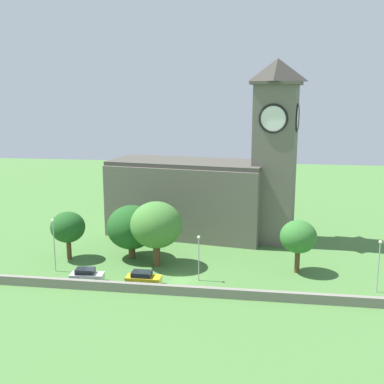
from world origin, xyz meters
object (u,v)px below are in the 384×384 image
(tree_by_tower, at_px, (298,237))
(streetlamp_west_mid, at_px, (199,250))
(church, at_px, (208,187))
(car_white, at_px, (87,275))
(car_yellow, at_px, (143,278))
(streetlamp_west_end, at_px, (54,237))
(streetlamp_central, at_px, (379,258))
(tree_churchyard, at_px, (68,227))
(tree_riverside_east, at_px, (156,225))
(tree_riverside_west, at_px, (131,227))

(tree_by_tower, bearing_deg, streetlamp_west_mid, -159.33)
(church, height_order, car_white, church)
(car_yellow, xyz_separation_m, streetlamp_west_end, (-13.47, 2.95, 4.11))
(streetlamp_west_end, relative_size, streetlamp_central, 1.12)
(car_yellow, xyz_separation_m, tree_churchyard, (-13.56, 8.05, 4.06))
(car_yellow, bearing_deg, tree_riverside_east, 88.33)
(streetlamp_central, relative_size, tree_churchyard, 0.93)
(streetlamp_west_mid, bearing_deg, church, 93.41)
(car_white, height_order, streetlamp_west_end, streetlamp_west_end)
(car_white, relative_size, tree_churchyard, 0.61)
(tree_churchyard, bearing_deg, car_yellow, -30.70)
(car_white, xyz_separation_m, streetlamp_west_end, (-5.82, 3.15, 4.08))
(tree_churchyard, bearing_deg, streetlamp_west_mid, -15.03)
(streetlamp_west_end, relative_size, tree_riverside_east, 0.80)
(streetlamp_west_mid, bearing_deg, tree_by_tower, 20.67)
(tree_by_tower, bearing_deg, streetlamp_central, -29.72)
(streetlamp_west_end, xyz_separation_m, tree_by_tower, (33.72, 4.58, 0.13))
(car_yellow, xyz_separation_m, streetlamp_central, (29.76, 2.10, 3.64))
(streetlamp_west_end, distance_m, tree_churchyard, 5.10)
(car_yellow, height_order, streetlamp_central, streetlamp_central)
(car_yellow, bearing_deg, tree_riverside_west, 113.23)
(streetlamp_central, distance_m, tree_by_tower, 10.96)
(streetlamp_central, bearing_deg, car_white, -176.48)
(streetlamp_west_end, xyz_separation_m, tree_churchyard, (-0.10, 5.10, -0.05))
(church, xyz_separation_m, tree_riverside_west, (-10.03, -13.93, -3.90))
(streetlamp_west_end, height_order, tree_riverside_west, tree_riverside_west)
(streetlamp_west_mid, bearing_deg, car_yellow, -160.16)
(streetlamp_west_mid, distance_m, streetlamp_central, 22.75)
(streetlamp_west_mid, height_order, tree_churchyard, tree_churchyard)
(streetlamp_central, distance_m, tree_churchyard, 43.73)
(tree_riverside_east, bearing_deg, car_yellow, -91.67)
(church, xyz_separation_m, tree_riverside_east, (-5.53, -16.71, -2.60))
(streetlamp_west_mid, relative_size, tree_riverside_west, 0.76)
(streetlamp_central, xyz_separation_m, tree_by_tower, (-9.50, 5.42, 0.60))
(church, xyz_separation_m, tree_by_tower, (14.52, -16.40, -3.57))
(car_white, bearing_deg, streetlamp_central, 3.52)
(streetlamp_west_end, xyz_separation_m, tree_riverside_west, (9.18, 7.04, -0.19))
(tree_riverside_east, distance_m, tree_riverside_west, 5.44)
(car_white, height_order, streetlamp_central, streetlamp_central)
(car_yellow, xyz_separation_m, tree_riverside_west, (-4.29, 9.99, 3.92))
(streetlamp_central, xyz_separation_m, tree_riverside_east, (-29.55, 5.12, 1.57))
(streetlamp_west_mid, bearing_deg, tree_riverside_east, 145.41)
(tree_riverside_west, bearing_deg, car_yellow, -66.77)
(tree_riverside_west, bearing_deg, streetlamp_west_end, -142.51)
(church, distance_m, tree_by_tower, 22.19)
(tree_riverside_east, distance_m, tree_by_tower, 20.07)
(tree_riverside_west, distance_m, tree_churchyard, 9.48)
(car_white, xyz_separation_m, car_yellow, (7.65, 0.20, -0.03))
(streetlamp_west_mid, height_order, tree_riverside_east, tree_riverside_east)
(church, distance_m, tree_riverside_east, 17.79)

